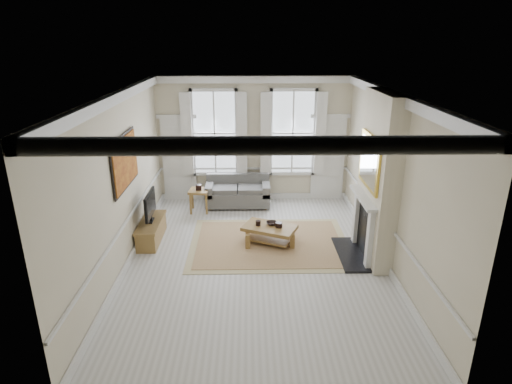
{
  "coord_description": "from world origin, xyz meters",
  "views": [
    {
      "loc": [
        -0.15,
        -7.78,
        4.35
      ],
      "look_at": [
        0.01,
        0.7,
        1.25
      ],
      "focal_mm": 30.0,
      "sensor_mm": 36.0,
      "label": 1
    }
  ],
  "objects_px": {
    "sofa": "(238,193)",
    "coffee_table": "(270,230)",
    "side_table": "(199,194)",
    "tv_stand": "(152,231)"
  },
  "relations": [
    {
      "from": "sofa",
      "to": "tv_stand",
      "type": "bearing_deg",
      "value": -131.84
    },
    {
      "from": "coffee_table",
      "to": "tv_stand",
      "type": "xyz_separation_m",
      "value": [
        -2.65,
        0.22,
        -0.11
      ]
    },
    {
      "from": "side_table",
      "to": "tv_stand",
      "type": "xyz_separation_m",
      "value": [
        -0.9,
        -1.69,
        -0.25
      ]
    },
    {
      "from": "side_table",
      "to": "tv_stand",
      "type": "relative_size",
      "value": 0.46
    },
    {
      "from": "sofa",
      "to": "side_table",
      "type": "bearing_deg",
      "value": -156.82
    },
    {
      "from": "side_table",
      "to": "coffee_table",
      "type": "distance_m",
      "value": 2.6
    },
    {
      "from": "sofa",
      "to": "coffee_table",
      "type": "height_order",
      "value": "sofa"
    },
    {
      "from": "side_table",
      "to": "coffee_table",
      "type": "relative_size",
      "value": 0.46
    },
    {
      "from": "side_table",
      "to": "coffee_table",
      "type": "bearing_deg",
      "value": -47.56
    },
    {
      "from": "side_table",
      "to": "sofa",
      "type": "bearing_deg",
      "value": 23.18
    }
  ]
}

